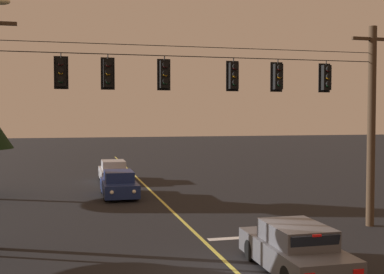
# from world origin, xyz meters

# --- Properties ---
(lane_centre_stripe) EXTENTS (0.14, 60.00, 0.01)m
(lane_centre_stripe) POSITION_xyz_m (0.00, 10.83, 0.00)
(lane_centre_stripe) COLOR #D1C64C
(lane_centre_stripe) RESTS_ON ground
(stop_bar_paint) EXTENTS (3.40, 0.36, 0.01)m
(stop_bar_paint) POSITION_xyz_m (1.90, 4.23, 0.00)
(stop_bar_paint) COLOR silver
(stop_bar_paint) RESTS_ON ground
(signal_span_assembly) EXTENTS (15.99, 0.32, 7.94)m
(signal_span_assembly) POSITION_xyz_m (0.00, 4.83, 4.12)
(signal_span_assembly) COLOR #423021
(signal_span_assembly) RESTS_ON ground
(traffic_light_leftmost) EXTENTS (0.48, 0.41, 1.22)m
(traffic_light_leftmost) POSITION_xyz_m (-4.81, 4.82, 5.88)
(traffic_light_leftmost) COLOR black
(traffic_light_left_inner) EXTENTS (0.48, 0.41, 1.22)m
(traffic_light_left_inner) POSITION_xyz_m (-3.24, 4.82, 5.88)
(traffic_light_left_inner) COLOR black
(traffic_light_centre) EXTENTS (0.48, 0.41, 1.22)m
(traffic_light_centre) POSITION_xyz_m (-1.25, 4.82, 5.88)
(traffic_light_centre) COLOR black
(traffic_light_right_inner) EXTENTS (0.48, 0.41, 1.22)m
(traffic_light_right_inner) POSITION_xyz_m (1.33, 4.82, 5.88)
(traffic_light_right_inner) COLOR black
(traffic_light_rightmost) EXTENTS (0.48, 0.41, 1.22)m
(traffic_light_rightmost) POSITION_xyz_m (3.08, 4.82, 5.88)
(traffic_light_rightmost) COLOR black
(traffic_light_far_right) EXTENTS (0.48, 0.41, 1.22)m
(traffic_light_far_right) POSITION_xyz_m (5.09, 4.82, 5.88)
(traffic_light_far_right) COLOR black
(car_waiting_near_lane) EXTENTS (1.80, 4.33, 1.39)m
(car_waiting_near_lane) POSITION_xyz_m (1.59, 0.15, 0.65)
(car_waiting_near_lane) COLOR #4C4C51
(car_waiting_near_lane) RESTS_ON ground
(car_oncoming_lead) EXTENTS (1.80, 4.42, 1.39)m
(car_oncoming_lead) POSITION_xyz_m (-2.00, 14.50, 0.65)
(car_oncoming_lead) COLOR navy
(car_oncoming_lead) RESTS_ON ground
(car_oncoming_trailing) EXTENTS (1.80, 4.42, 1.39)m
(car_oncoming_trailing) POSITION_xyz_m (-1.78, 20.86, 0.65)
(car_oncoming_trailing) COLOR #A5A5AD
(car_oncoming_trailing) RESTS_ON ground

